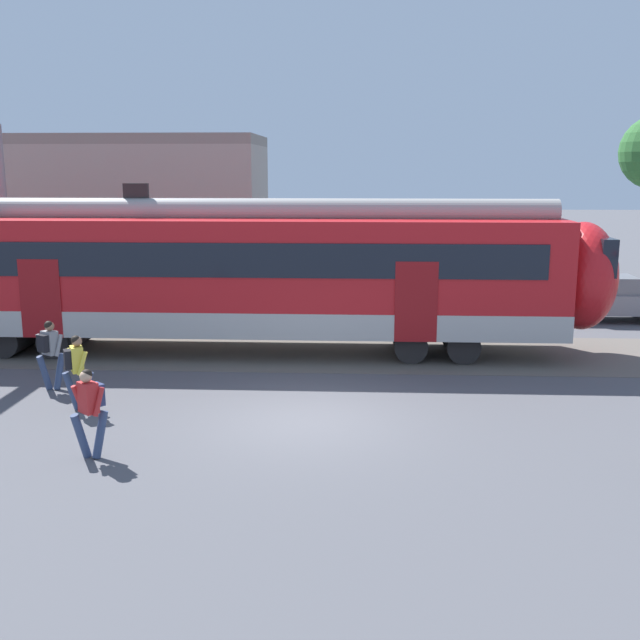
{
  "coord_description": "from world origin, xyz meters",
  "views": [
    {
      "loc": [
        1.08,
        -14.76,
        5.17
      ],
      "look_at": [
        0.18,
        2.63,
        1.6
      ],
      "focal_mm": 42.0,
      "sensor_mm": 36.0,
      "label": 1
    }
  ],
  "objects": [
    {
      "name": "parked_car_grey",
      "position": [
        9.61,
        10.88,
        0.78
      ],
      "size": [
        4.04,
        1.83,
        1.54
      ],
      "color": "gray",
      "rests_on": "ground"
    },
    {
      "name": "pedestrian_yellow",
      "position": [
        -4.93,
        0.42,
        0.99
      ],
      "size": [
        0.71,
        0.51,
        1.67
      ],
      "color": "navy",
      "rests_on": "ground"
    },
    {
      "name": "background_building",
      "position": [
        -10.6,
        15.43,
        3.21
      ],
      "size": [
        15.46,
        5.0,
        9.2
      ],
      "color": "gray",
      "rests_on": "ground"
    },
    {
      "name": "pedestrian_grey",
      "position": [
        -6.12,
        1.88,
        0.99
      ],
      "size": [
        0.66,
        0.56,
        1.67
      ],
      "color": "navy",
      "rests_on": "ground"
    },
    {
      "name": "ground_plane",
      "position": [
        0.0,
        0.0,
        0.0
      ],
      "size": [
        160.0,
        160.0,
        0.0
      ],
      "primitive_type": "plane",
      "color": "#515156"
    },
    {
      "name": "pedestrian_red",
      "position": [
        -3.7,
        -2.2,
        0.99
      ],
      "size": [
        0.67,
        0.52,
        1.67
      ],
      "color": "navy",
      "rests_on": "ground"
    }
  ]
}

